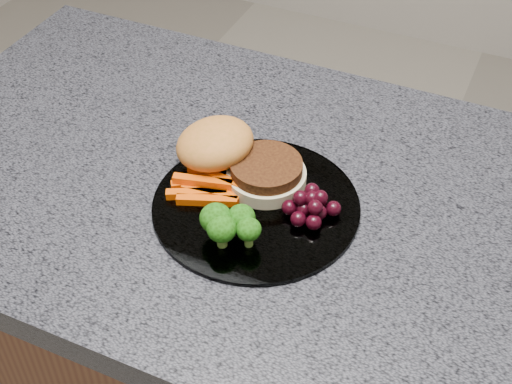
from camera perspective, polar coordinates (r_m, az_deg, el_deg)
countertop at (r=0.91m, az=5.09°, el=-2.00°), size 1.20×0.60×0.04m
plate at (r=0.89m, az=0.00°, el=-1.09°), size 0.26×0.26×0.01m
burger at (r=0.92m, az=-1.86°, el=2.84°), size 0.18×0.11×0.06m
carrot_sticks at (r=0.90m, az=-4.01°, el=0.37°), size 0.09×0.07×0.02m
broccoli at (r=0.83m, az=-2.22°, el=-2.50°), size 0.08×0.06×0.05m
grape_bunch at (r=0.87m, az=4.38°, el=-1.09°), size 0.07×0.06×0.03m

